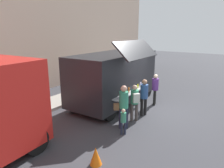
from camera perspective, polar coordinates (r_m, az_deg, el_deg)
ground_plane at (r=10.60m, az=10.66°, el=-6.82°), size 60.00×60.00×0.00m
curb_strip at (r=10.43m, az=-24.49°, el=-7.87°), size 28.00×1.60×0.15m
food_truck_main at (r=10.83m, az=0.74°, el=2.14°), size 5.50×3.24×3.42m
traffic_cone_orange at (r=6.34m, az=-4.58°, el=-19.49°), size 0.36×0.36×0.55m
trash_bin at (r=15.18m, az=0.78°, el=1.72°), size 0.60×0.60×0.88m
customer_front_ordering at (r=9.41m, az=8.98°, el=-2.85°), size 0.35×0.35×1.73m
customer_mid_with_backpack at (r=8.78m, az=6.40°, el=-4.32°), size 0.50×0.50×1.62m
customer_rear_waiting at (r=8.07m, az=3.18°, el=-5.46°), size 0.49×0.54×1.79m
customer_extra_browsing at (r=10.93m, az=12.01°, el=-0.74°), size 0.34×0.34×1.66m
child_near_queue at (r=7.76m, az=3.21°, el=-9.86°), size 0.21×0.21×1.03m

